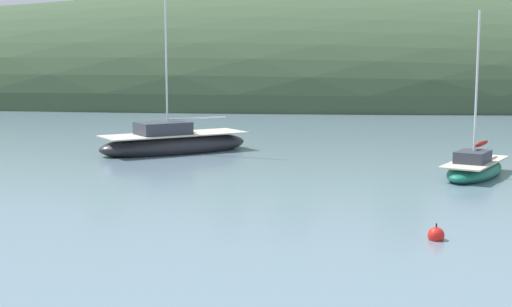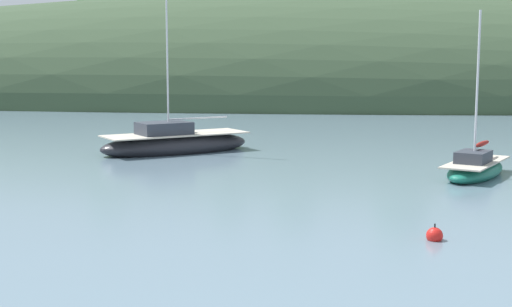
# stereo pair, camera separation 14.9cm
# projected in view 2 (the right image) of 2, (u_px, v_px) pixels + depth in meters

# --- Properties ---
(far_shoreline_hill) EXTENTS (150.00, 36.00, 26.20)m
(far_shoreline_hill) POSITION_uv_depth(u_px,v_px,m) (304.00, 101.00, 78.01)
(far_shoreline_hill) COLOR #384C33
(far_shoreline_hill) RESTS_ON ground
(sailboat_navy_dinghy) EXTENTS (3.83, 5.32, 6.77)m
(sailboat_navy_dinghy) POSITION_uv_depth(u_px,v_px,m) (475.00, 168.00, 28.39)
(sailboat_navy_dinghy) COLOR #196B56
(sailboat_navy_dinghy) RESTS_ON ground
(sailboat_blue_center) EXTENTS (7.98, 6.90, 10.00)m
(sailboat_blue_center) POSITION_uv_depth(u_px,v_px,m) (175.00, 143.00, 35.78)
(sailboat_blue_center) COLOR #232328
(sailboat_blue_center) RESTS_ON ground
(mooring_buoy_outer) EXTENTS (0.44, 0.44, 0.54)m
(mooring_buoy_outer) POSITION_uv_depth(u_px,v_px,m) (435.00, 236.00, 18.47)
(mooring_buoy_outer) COLOR red
(mooring_buoy_outer) RESTS_ON ground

